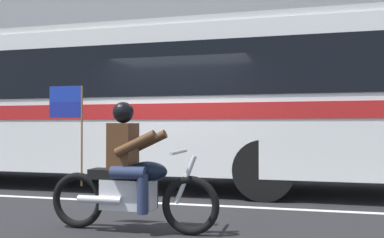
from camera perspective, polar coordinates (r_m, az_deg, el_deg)
The scene contains 5 objects.
ground_plane at distance 7.53m, azimuth -2.14°, elevation -10.67°, with size 60.00×60.00×0.00m, color black.
sidewalk_curb at distance 12.46m, azimuth 4.37°, elevation -6.46°, with size 28.00×3.80×0.15m, color #B7B2A8.
lane_center_stripe at distance 6.96m, azimuth -3.53°, elevation -11.44°, with size 26.60×0.14×0.01m, color silver.
transit_bus at distance 9.29m, azimuth -12.15°, elevation 2.85°, with size 12.93×2.76×3.22m.
motorcycle_with_rider at distance 5.14m, azimuth -8.44°, elevation -7.70°, with size 2.20×0.64×1.78m.
Camera 1 is at (2.04, -7.14, 1.27)m, focal length 39.02 mm.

